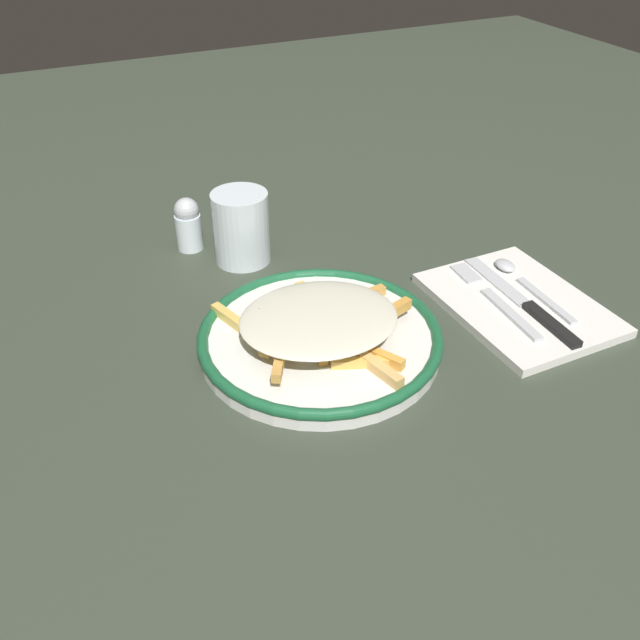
# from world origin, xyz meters

# --- Properties ---
(ground_plane) EXTENTS (2.60, 2.60, 0.00)m
(ground_plane) POSITION_xyz_m (0.00, 0.00, 0.00)
(ground_plane) COLOR #343C2F
(plate) EXTENTS (0.27, 0.27, 0.03)m
(plate) POSITION_xyz_m (0.00, 0.00, 0.01)
(plate) COLOR silver
(plate) RESTS_ON ground_plane
(fries_heap) EXTENTS (0.21, 0.22, 0.04)m
(fries_heap) POSITION_xyz_m (-0.00, -0.00, 0.04)
(fries_heap) COLOR gold
(fries_heap) RESTS_ON plate
(napkin) EXTENTS (0.17, 0.22, 0.01)m
(napkin) POSITION_xyz_m (0.25, -0.03, 0.01)
(napkin) COLOR silver
(napkin) RESTS_ON ground_plane
(fork) EXTENTS (0.03, 0.18, 0.00)m
(fork) POSITION_xyz_m (0.22, -0.02, 0.01)
(fork) COLOR silver
(fork) RESTS_ON napkin
(knife) EXTENTS (0.02, 0.21, 0.01)m
(knife) POSITION_xyz_m (0.25, -0.05, 0.01)
(knife) COLOR black
(knife) RESTS_ON napkin
(spoon) EXTENTS (0.02, 0.15, 0.01)m
(spoon) POSITION_xyz_m (0.28, 0.00, 0.01)
(spoon) COLOR silver
(spoon) RESTS_ON napkin
(water_glass) EXTENTS (0.07, 0.07, 0.10)m
(water_glass) POSITION_xyz_m (-0.01, 0.22, 0.05)
(water_glass) COLOR silver
(water_glass) RESTS_ON ground_plane
(salt_shaker) EXTENTS (0.04, 0.04, 0.08)m
(salt_shaker) POSITION_xyz_m (-0.07, 0.28, 0.04)
(salt_shaker) COLOR silver
(salt_shaker) RESTS_ON ground_plane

